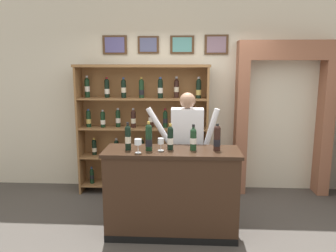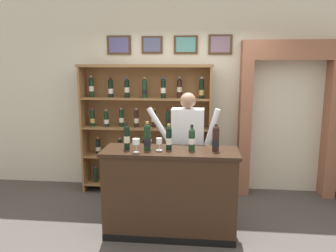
# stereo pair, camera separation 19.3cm
# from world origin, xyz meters

# --- Properties ---
(ground_plane) EXTENTS (14.00, 14.00, 0.02)m
(ground_plane) POSITION_xyz_m (0.00, 0.00, -0.01)
(ground_plane) COLOR #47423D
(back_wall) EXTENTS (12.00, 0.19, 3.53)m
(back_wall) POSITION_xyz_m (-0.00, 1.64, 1.77)
(back_wall) COLOR beige
(back_wall) RESTS_ON ground
(wine_shelf) EXTENTS (2.02, 0.36, 1.99)m
(wine_shelf) POSITION_xyz_m (-0.63, 1.33, 1.07)
(wine_shelf) COLOR olive
(wine_shelf) RESTS_ON ground
(archway_doorway) EXTENTS (1.44, 0.45, 2.33)m
(archway_doorway) POSITION_xyz_m (1.51, 1.52, 1.32)
(archway_doorway) COLOR #935B42
(archway_doorway) RESTS_ON ground
(tasting_counter) EXTENTS (1.56, 0.54, 1.03)m
(tasting_counter) POSITION_xyz_m (-0.12, -0.00, 0.52)
(tasting_counter) COLOR #382316
(tasting_counter) RESTS_ON ground
(shopkeeper) EXTENTS (0.96, 0.22, 1.65)m
(shopkeeper) POSITION_xyz_m (0.05, 0.49, 1.01)
(shopkeeper) COLOR #2D3347
(shopkeeper) RESTS_ON ground
(tasting_bottle_prosecco) EXTENTS (0.07, 0.07, 0.32)m
(tasting_bottle_prosecco) POSITION_xyz_m (-0.62, -0.03, 1.18)
(tasting_bottle_prosecco) COLOR black
(tasting_bottle_prosecco) RESTS_ON tasting_counter
(tasting_bottle_vin_santo) EXTENTS (0.08, 0.08, 0.33)m
(tasting_bottle_vin_santo) POSITION_xyz_m (-0.38, -0.04, 1.18)
(tasting_bottle_vin_santo) COLOR black
(tasting_bottle_vin_santo) RESTS_ON tasting_counter
(tasting_bottle_bianco) EXTENTS (0.07, 0.07, 0.30)m
(tasting_bottle_bianco) POSITION_xyz_m (-0.14, 0.01, 1.17)
(tasting_bottle_bianco) COLOR black
(tasting_bottle_bianco) RESTS_ON tasting_counter
(tasting_bottle_brunello) EXTENTS (0.07, 0.07, 0.30)m
(tasting_bottle_brunello) POSITION_xyz_m (0.12, 0.00, 1.17)
(tasting_bottle_brunello) COLOR #19381E
(tasting_bottle_brunello) RESTS_ON tasting_counter
(tasting_bottle_super_tuscan) EXTENTS (0.08, 0.08, 0.31)m
(tasting_bottle_super_tuscan) POSITION_xyz_m (0.39, 0.01, 1.18)
(tasting_bottle_super_tuscan) COLOR black
(tasting_bottle_super_tuscan) RESTS_ON tasting_counter
(wine_glass_center) EXTENTS (0.07, 0.07, 0.15)m
(wine_glass_center) POSITION_xyz_m (-0.25, -0.05, 1.14)
(wine_glass_center) COLOR silver
(wine_glass_center) RESTS_ON tasting_counter
(wine_glass_right) EXTENTS (0.08, 0.08, 0.16)m
(wine_glass_right) POSITION_xyz_m (-0.49, -0.15, 1.15)
(wine_glass_right) COLOR silver
(wine_glass_right) RESTS_ON tasting_counter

